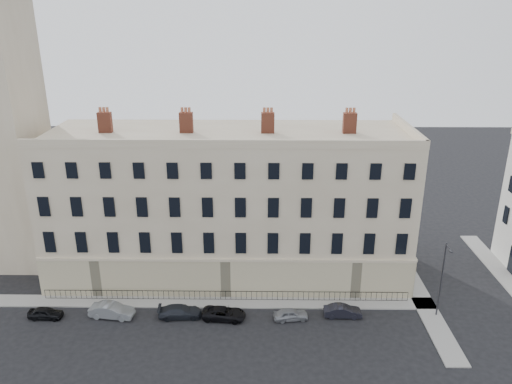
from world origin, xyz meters
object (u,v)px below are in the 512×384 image
at_px(car_d, 224,313).
at_px(car_f, 343,311).
at_px(car_a, 46,313).
at_px(car_e, 291,314).
at_px(car_b, 112,311).
at_px(streetlamp, 442,277).
at_px(car_c, 180,312).

relative_size(car_d, car_f, 1.15).
height_order(car_a, car_e, car_e).
bearing_deg(car_e, car_b, 81.53).
bearing_deg(streetlamp, car_e, 178.38).
relative_size(car_a, car_d, 0.79).
bearing_deg(car_c, car_e, -96.00).
bearing_deg(car_c, car_a, 86.92).
xyz_separation_m(car_c, streetlamp, (23.48, 0.39, 3.54)).
height_order(car_b, car_d, car_b).
height_order(car_a, car_c, car_c).
distance_m(car_c, car_d, 4.01).
xyz_separation_m(car_e, car_f, (4.78, 0.51, 0.03)).
relative_size(car_a, car_b, 0.77).
xyz_separation_m(car_c, car_f, (14.85, 0.26, -0.01)).
bearing_deg(car_f, car_b, 91.19).
distance_m(car_b, car_d, 10.25).
height_order(car_c, car_d, car_c).
distance_m(car_d, car_e, 6.07).
bearing_deg(streetlamp, car_f, 176.54).
bearing_deg(car_b, streetlamp, -81.89).
bearing_deg(car_a, streetlamp, -86.90).
xyz_separation_m(car_a, streetlamp, (35.71, 0.71, 3.58)).
relative_size(car_c, car_e, 1.26).
relative_size(car_e, car_f, 0.91).
height_order(car_b, car_e, car_b).
distance_m(car_a, car_f, 27.08).
bearing_deg(car_c, streetlamp, -93.61).
bearing_deg(streetlamp, car_c, 176.60).
bearing_deg(car_b, car_a, 99.69).
distance_m(car_e, streetlamp, 13.90).
height_order(car_c, streetlamp, streetlamp).
bearing_deg(car_d, streetlamp, -82.43).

